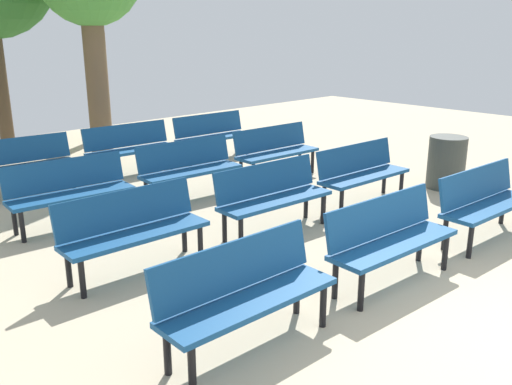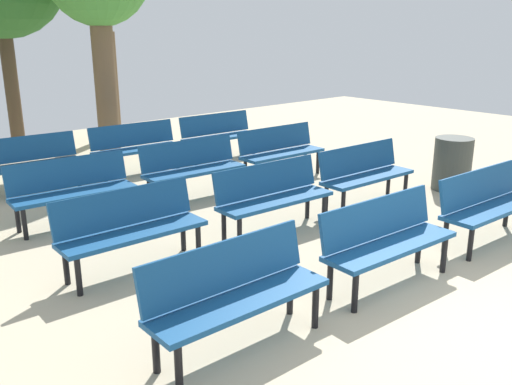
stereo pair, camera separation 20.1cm
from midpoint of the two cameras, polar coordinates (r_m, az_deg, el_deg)
bench_r0_c0 at (r=4.52m, az=-2.48°, el=-10.00°), size 1.61×0.52×0.87m
bench_r0_c1 at (r=5.75m, az=12.63°, el=-4.34°), size 1.63×0.57×0.87m
bench_r0_c2 at (r=7.28m, az=21.84°, el=-0.65°), size 1.62×0.56×0.87m
bench_r1_c0 at (r=6.02m, az=-13.57°, el=-3.43°), size 1.62×0.54×0.87m
bench_r1_c1 at (r=7.00m, az=0.86°, el=-0.10°), size 1.62×0.57×0.87m
bench_r1_c2 at (r=8.24m, az=10.14°, el=2.26°), size 1.62×0.55×0.87m
bench_r2_c0 at (r=7.64m, az=-19.46°, el=0.39°), size 1.63×0.61×0.87m
bench_r2_c1 at (r=8.45m, az=-7.64°, el=2.74°), size 1.63×0.59×0.87m
bench_r2_c2 at (r=9.57m, az=1.39°, el=4.55°), size 1.62×0.55×0.87m
bench_r3_c0 at (r=9.39m, az=-23.64°, el=2.88°), size 1.63×0.60×0.87m
bench_r3_c1 at (r=10.08m, az=-13.48°, el=4.72°), size 1.63×0.58×0.87m
bench_r3_c2 at (r=11.01m, az=-5.08°, el=6.11°), size 1.62×0.55×0.87m
tree_2 at (r=13.60m, az=-15.98°, el=10.59°), size 0.28×0.28×2.42m
trash_bin at (r=9.42m, az=18.51°, el=2.96°), size 0.60×0.60×0.85m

